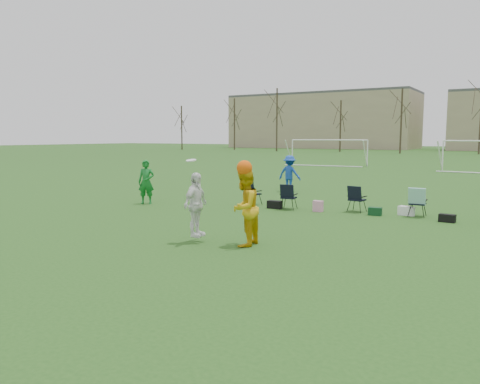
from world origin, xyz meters
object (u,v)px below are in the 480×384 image
Objects in this scene: fielder_green_near at (146,182)px; fielder_blue at (290,174)px; goal_left at (329,145)px; center_contest at (228,206)px.

fielder_blue is at bearing 37.81° from fielder_green_near.
goal_left is (-2.84, 28.33, 1.02)m from fielder_green_near.
goal_left is at bearing 67.97° from fielder_green_near.
goal_left is at bearing -73.09° from fielder_blue.
fielder_green_near is 28.49m from goal_left.
fielder_green_near is 8.10m from center_contest.
fielder_green_near is at bearing 66.77° from fielder_blue.
goal_left reaches higher than fielder_green_near.
fielder_blue is 0.24× the size of goal_left.
fielder_blue reaches higher than fielder_green_near.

